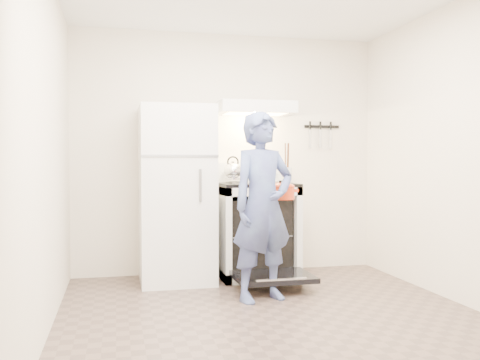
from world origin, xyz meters
The scene contains 15 objects.
floor centered at (0.00, 0.00, 0.00)m, with size 3.60×3.60×0.00m, color brown.
back_wall centered at (0.00, 1.80, 1.25)m, with size 3.20×0.02×2.50m, color beige.
refrigerator centered at (-0.58, 1.45, 0.85)m, with size 0.70×0.70×1.70m, color silver.
stove_body centered at (0.23, 1.48, 0.46)m, with size 0.76×0.65×0.92m, color silver.
cooktop centered at (0.23, 1.48, 0.94)m, with size 0.76×0.65×0.03m, color black.
backsplash centered at (0.23, 1.76, 1.05)m, with size 0.76×0.07×0.20m, color silver.
oven_door centered at (0.23, 0.88, 0.12)m, with size 0.70×0.54×0.04m, color black.
oven_rack centered at (0.23, 1.48, 0.44)m, with size 0.60×0.52×0.01m, color slate.
range_hood centered at (0.23, 1.55, 1.71)m, with size 0.76×0.50×0.12m, color silver.
knife_strip centered at (1.05, 1.79, 1.55)m, with size 0.40×0.02×0.03m, color black.
pizza_stone centered at (0.30, 1.42, 0.45)m, with size 0.34×0.34×0.02m, color #927150.
tea_kettle centered at (0.00, 1.56, 1.09)m, with size 0.22×0.18×0.27m, color silver, non-canonical shape.
utensil_jar centered at (0.49, 1.28, 1.05)m, with size 0.09×0.09×0.13m, color silver.
person centered at (0.05, 0.58, 0.79)m, with size 0.58×0.38×1.58m, color navy.
dutch_oven centered at (0.27, 0.79, 0.89)m, with size 0.31×0.24×0.21m, color red, non-canonical shape.
Camera 1 is at (-1.14, -3.73, 1.17)m, focal length 40.00 mm.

